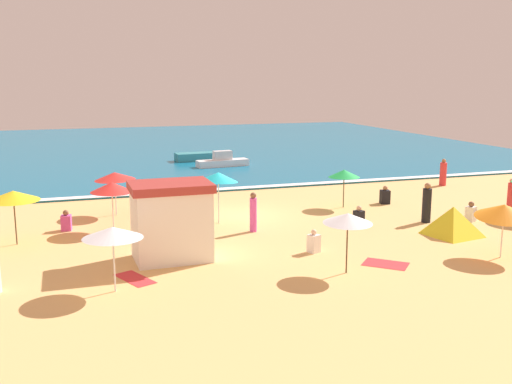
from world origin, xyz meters
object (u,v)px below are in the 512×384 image
object	(u,v)px
beachgoer_5	(314,242)
beachgoer_6	(471,213)
beach_umbrella_6	(218,177)
beachgoer_8	(359,217)
lifeguard_cabana	(171,221)
beachgoer_7	(427,204)
beach_umbrella_0	(113,233)
beach_umbrella_4	(504,211)
beach_umbrella_3	(112,187)
beachgoer_3	(253,213)
beach_umbrella_5	(115,176)
beachgoer_4	(443,173)
beachgoer_2	(385,196)
beach_umbrella_1	(13,196)
beach_umbrella_2	(344,174)
beach_umbrella_7	(348,218)
beachgoer_9	(511,195)
beach_tent	(453,221)
small_boat_0	(198,157)
small_boat_1	(223,161)
beachgoer_11	(66,222)

from	to	relation	value
beachgoer_5	beachgoer_6	bearing A→B (deg)	14.11
beach_umbrella_6	beachgoer_8	world-z (taller)	beach_umbrella_6
lifeguard_cabana	beachgoer_8	world-z (taller)	lifeguard_cabana
lifeguard_cabana	beachgoer_7	world-z (taller)	lifeguard_cabana
beach_umbrella_0	beachgoer_7	xyz separation A→B (m)	(13.86, 4.49, -1.00)
beachgoer_8	beach_umbrella_4	bearing A→B (deg)	-64.77
beach_umbrella_3	beach_umbrella_6	bearing A→B (deg)	-1.67
beach_umbrella_3	beachgoer_3	world-z (taller)	beach_umbrella_3
beach_umbrella_5	beachgoer_8	bearing A→B (deg)	-28.94
beachgoer_4	beachgoer_6	xyz separation A→B (m)	(-4.21, -7.94, -0.33)
beachgoer_2	beach_umbrella_1	bearing A→B (deg)	-172.93
beach_umbrella_2	beach_umbrella_7	size ratio (longest dim) A/B	0.92
beachgoer_4	beachgoer_8	world-z (taller)	beachgoer_4
beach_umbrella_2	beachgoer_3	bearing A→B (deg)	-151.81
beachgoer_9	beach_umbrella_7	bearing A→B (deg)	-153.18
beachgoer_4	beach_umbrella_0	bearing A→B (deg)	-149.22
beach_tent	beachgoer_2	size ratio (longest dim) A/B	2.83
beach_umbrella_3	beach_umbrella_1	bearing A→B (deg)	-165.97
beach_umbrella_6	beach_umbrella_5	bearing A→B (deg)	143.43
beach_umbrella_7	beachgoer_7	world-z (taller)	beach_umbrella_7
beachgoer_6	beachgoer_9	bearing A→B (deg)	21.90
beachgoer_4	small_boat_0	world-z (taller)	beachgoer_4
beach_umbrella_6	beachgoer_3	xyz separation A→B (m)	(1.01, -1.81, -1.26)
beach_umbrella_3	small_boat_1	xyz separation A→B (m)	(8.87, 15.46, -1.40)
beachgoer_7	beach_umbrella_5	bearing A→B (deg)	155.97
beachgoer_2	beachgoer_4	size ratio (longest dim) A/B	0.58
beach_umbrella_2	beachgoer_8	xyz separation A→B (m)	(-1.04, -3.55, -1.30)
beach_umbrella_5	beachgoer_9	world-z (taller)	beach_umbrella_5
beachgoer_6	beach_umbrella_4	bearing A→B (deg)	-116.99
beach_umbrella_3	beach_umbrella_5	distance (m)	2.96
lifeguard_cabana	beachgoer_11	xyz separation A→B (m)	(-3.50, 5.31, -1.02)
beach_umbrella_4	beachgoer_4	world-z (taller)	beach_umbrella_4
beach_umbrella_7	beachgoer_2	bearing A→B (deg)	53.44
lifeguard_cabana	beach_umbrella_1	world-z (taller)	lifeguard_cabana
beach_umbrella_6	beachgoer_4	distance (m)	15.74
lifeguard_cabana	beach_umbrella_0	world-z (taller)	lifeguard_cabana
beachgoer_6	small_boat_0	distance (m)	23.40
beach_umbrella_4	beachgoer_8	world-z (taller)	beach_umbrella_4
beachgoer_6	beachgoer_7	size ratio (longest dim) A/B	0.51
beach_umbrella_4	beachgoer_5	bearing A→B (deg)	156.44
beach_umbrella_6	beach_tent	size ratio (longest dim) A/B	0.89
beach_tent	beachgoer_7	distance (m)	2.27
beach_umbrella_7	beachgoer_2	world-z (taller)	beach_umbrella_7
beach_umbrella_1	beachgoer_9	size ratio (longest dim) A/B	1.76
beachgoer_5	small_boat_0	bearing A→B (deg)	87.27
beachgoer_6	beach_umbrella_3	bearing A→B (deg)	167.74
beach_umbrella_5	beachgoer_6	bearing A→B (deg)	-22.79
beach_umbrella_2	beach_umbrella_6	world-z (taller)	beach_umbrella_6
beach_umbrella_5	beachgoer_6	size ratio (longest dim) A/B	2.30
beach_umbrella_6	beachgoer_9	bearing A→B (deg)	-7.51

